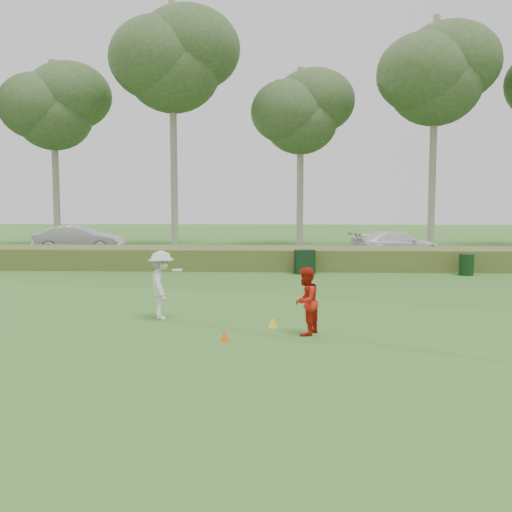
{
  "coord_description": "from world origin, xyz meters",
  "views": [
    {
      "loc": [
        0.73,
        -13.03,
        2.94
      ],
      "look_at": [
        0.0,
        4.0,
        1.3
      ],
      "focal_mm": 40.0,
      "sensor_mm": 36.0,
      "label": 1
    }
  ],
  "objects_px": {
    "player_white": "(161,285)",
    "cone_orange": "(224,336)",
    "car_mid": "(79,240)",
    "trash_bin": "(466,265)",
    "player_red": "(306,301)",
    "utility_cabinet": "(305,262)",
    "car_right": "(396,245)",
    "cone_yellow": "(273,322)"
  },
  "relations": [
    {
      "from": "player_red",
      "to": "trash_bin",
      "type": "relative_size",
      "value": 1.75
    },
    {
      "from": "player_red",
      "to": "cone_yellow",
      "type": "height_order",
      "value": "player_red"
    },
    {
      "from": "player_white",
      "to": "car_right",
      "type": "distance_m",
      "value": 17.63
    },
    {
      "from": "cone_orange",
      "to": "car_right",
      "type": "relative_size",
      "value": 0.05
    },
    {
      "from": "utility_cabinet",
      "to": "trash_bin",
      "type": "bearing_deg",
      "value": -13.8
    },
    {
      "from": "utility_cabinet",
      "to": "car_right",
      "type": "height_order",
      "value": "car_right"
    },
    {
      "from": "cone_orange",
      "to": "player_red",
      "type": "bearing_deg",
      "value": 21.19
    },
    {
      "from": "player_white",
      "to": "cone_orange",
      "type": "bearing_deg",
      "value": -154.91
    },
    {
      "from": "player_white",
      "to": "car_mid",
      "type": "xyz_separation_m",
      "value": [
        -8.13,
        16.95,
        -0.02
      ]
    },
    {
      "from": "cone_orange",
      "to": "car_right",
      "type": "height_order",
      "value": "car_right"
    },
    {
      "from": "player_white",
      "to": "trash_bin",
      "type": "bearing_deg",
      "value": -63.03
    },
    {
      "from": "car_mid",
      "to": "player_white",
      "type": "bearing_deg",
      "value": -156.91
    },
    {
      "from": "utility_cabinet",
      "to": "cone_orange",
      "type": "bearing_deg",
      "value": -112.53
    },
    {
      "from": "player_white",
      "to": "cone_orange",
      "type": "xyz_separation_m",
      "value": [
        1.79,
        -2.23,
        -0.74
      ]
    },
    {
      "from": "car_mid",
      "to": "player_red",
      "type": "bearing_deg",
      "value": -150.33
    },
    {
      "from": "player_white",
      "to": "car_mid",
      "type": "bearing_deg",
      "value": 11.91
    },
    {
      "from": "trash_bin",
      "to": "car_right",
      "type": "xyz_separation_m",
      "value": [
        -1.51,
        6.32,
        0.32
      ]
    },
    {
      "from": "cone_orange",
      "to": "trash_bin",
      "type": "distance_m",
      "value": 14.08
    },
    {
      "from": "cone_orange",
      "to": "car_mid",
      "type": "distance_m",
      "value": 21.61
    },
    {
      "from": "player_red",
      "to": "cone_orange",
      "type": "xyz_separation_m",
      "value": [
        -1.73,
        -0.67,
        -0.63
      ]
    },
    {
      "from": "trash_bin",
      "to": "cone_yellow",
      "type": "bearing_deg",
      "value": -127.75
    },
    {
      "from": "player_white",
      "to": "cone_orange",
      "type": "distance_m",
      "value": 2.95
    },
    {
      "from": "utility_cabinet",
      "to": "cone_yellow",
      "type": "bearing_deg",
      "value": -108.35
    },
    {
      "from": "utility_cabinet",
      "to": "car_mid",
      "type": "bearing_deg",
      "value": 135.41
    },
    {
      "from": "utility_cabinet",
      "to": "trash_bin",
      "type": "relative_size",
      "value": 1.14
    },
    {
      "from": "player_red",
      "to": "cone_yellow",
      "type": "bearing_deg",
      "value": -108.5
    },
    {
      "from": "cone_orange",
      "to": "trash_bin",
      "type": "relative_size",
      "value": 0.28
    },
    {
      "from": "trash_bin",
      "to": "car_right",
      "type": "distance_m",
      "value": 6.5
    },
    {
      "from": "car_right",
      "to": "utility_cabinet",
      "type": "bearing_deg",
      "value": 122.53
    },
    {
      "from": "cone_orange",
      "to": "car_right",
      "type": "bearing_deg",
      "value": 67.94
    },
    {
      "from": "player_white",
      "to": "trash_bin",
      "type": "height_order",
      "value": "player_white"
    },
    {
      "from": "player_white",
      "to": "cone_yellow",
      "type": "distance_m",
      "value": 3.02
    },
    {
      "from": "player_white",
      "to": "cone_orange",
      "type": "height_order",
      "value": "player_white"
    },
    {
      "from": "player_red",
      "to": "car_mid",
      "type": "xyz_separation_m",
      "value": [
        -11.65,
        18.51,
        0.09
      ]
    },
    {
      "from": "player_white",
      "to": "player_red",
      "type": "height_order",
      "value": "player_white"
    },
    {
      "from": "cone_yellow",
      "to": "player_white",
      "type": "bearing_deg",
      "value": 162.71
    },
    {
      "from": "player_white",
      "to": "utility_cabinet",
      "type": "bearing_deg",
      "value": -37.1
    },
    {
      "from": "player_red",
      "to": "trash_bin",
      "type": "xyz_separation_m",
      "value": [
        6.85,
        10.48,
        -0.32
      ]
    },
    {
      "from": "car_mid",
      "to": "car_right",
      "type": "relative_size",
      "value": 1.0
    },
    {
      "from": "car_mid",
      "to": "cone_yellow",
      "type": "bearing_deg",
      "value": -151.02
    },
    {
      "from": "trash_bin",
      "to": "car_mid",
      "type": "bearing_deg",
      "value": 156.53
    },
    {
      "from": "player_white",
      "to": "car_mid",
      "type": "height_order",
      "value": "player_white"
    }
  ]
}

